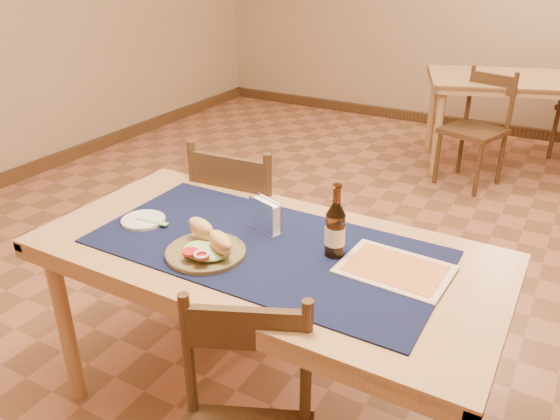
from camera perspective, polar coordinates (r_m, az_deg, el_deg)
The scene contains 13 objects.
room at distance 2.37m, azimuth 8.88°, elevation 18.69°, with size 6.04×7.04×2.84m.
main_table at distance 1.92m, azimuth -1.49°, elevation -6.04°, with size 1.60×0.80×0.75m.
placemat at distance 1.88m, azimuth -1.52°, elevation -3.82°, with size 1.20×0.60×0.01m, color #0E1636.
baseboard at distance 2.86m, azimuth 7.05°, elevation -9.20°, with size 6.00×7.00×0.10m.
back_table at distance 4.91m, azimuth 25.14°, elevation 11.45°, with size 1.83×1.32×0.75m.
chair_main_far at distance 2.58m, azimuth -3.36°, elevation -1.86°, with size 0.46×0.46×0.93m.
chair_back_near at distance 4.44m, azimuth 19.86°, elevation 8.15°, with size 0.51×0.51×0.87m.
sandwich_plate at distance 1.82m, azimuth -7.67°, elevation -3.96°, with size 0.27×0.27×0.10m.
side_plate at distance 2.10m, azimuth -14.10°, elevation -1.00°, with size 0.16×0.16×0.01m.
fork at distance 2.06m, azimuth -13.02°, elevation -1.22°, with size 0.14×0.03×0.00m.
beer_bottle at distance 1.79m, azimuth 5.78°, elevation -2.06°, with size 0.07×0.07×0.25m.
napkin_holder at distance 1.95m, azimuth -1.54°, elevation -0.62°, with size 0.14×0.09×0.12m.
menu_card at distance 1.78m, azimuth 11.94°, elevation -6.02°, with size 0.35×0.27×0.01m.
Camera 1 is at (0.85, -2.19, 1.68)m, focal length 35.00 mm.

